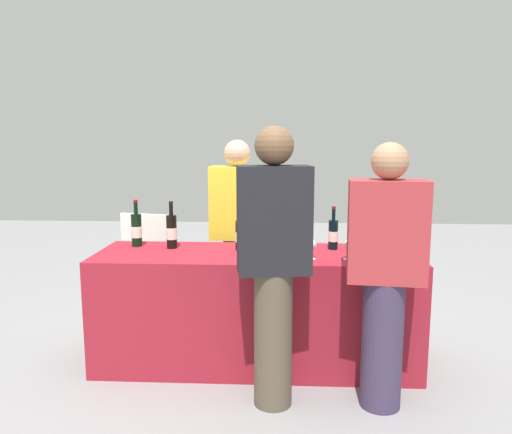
{
  "coord_description": "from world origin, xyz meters",
  "views": [
    {
      "loc": [
        0.16,
        -3.25,
        1.56
      ],
      "look_at": [
        0.0,
        0.0,
        1.05
      ],
      "focal_mm": 33.79,
      "sensor_mm": 36.0,
      "label": 1
    }
  ],
  "objects": [
    {
      "name": "wine_bottle_4",
      "position": [
        0.54,
        0.14,
        0.91
      ],
      "size": [
        0.07,
        0.07,
        0.31
      ],
      "color": "black",
      "rests_on": "tasting_table"
    },
    {
      "name": "wine_glass_1",
      "position": [
        0.61,
        -0.17,
        0.89
      ],
      "size": [
        0.06,
        0.06,
        0.13
      ],
      "color": "silver",
      "rests_on": "tasting_table"
    },
    {
      "name": "ice_bucket",
      "position": [
        0.74,
        0.05,
        0.88
      ],
      "size": [
        0.21,
        0.21,
        0.17
      ],
      "primitive_type": "cylinder",
      "color": "silver",
      "rests_on": "tasting_table"
    },
    {
      "name": "wine_glass_2",
      "position": [
        0.73,
        -0.12,
        0.89
      ],
      "size": [
        0.06,
        0.06,
        0.13
      ],
      "color": "silver",
      "rests_on": "tasting_table"
    },
    {
      "name": "tasting_table",
      "position": [
        0.0,
        0.0,
        0.4
      ],
      "size": [
        2.2,
        0.69,
        0.8
      ],
      "primitive_type": "cube",
      "color": "maroon",
      "rests_on": "ground_plane"
    },
    {
      "name": "ground_plane",
      "position": [
        0.0,
        0.0,
        0.0
      ],
      "size": [
        12.0,
        12.0,
        0.0
      ],
      "primitive_type": "plane",
      "color": "gray"
    },
    {
      "name": "wine_bottle_0",
      "position": [
        -0.88,
        0.17,
        0.92
      ],
      "size": [
        0.08,
        0.08,
        0.34
      ],
      "color": "black",
      "rests_on": "tasting_table"
    },
    {
      "name": "menu_board",
      "position": [
        -1.04,
        0.92,
        0.46
      ],
      "size": [
        0.46,
        0.13,
        0.92
      ],
      "primitive_type": "cube",
      "rotation": [
        0.0,
        0.0,
        -0.22
      ],
      "color": "white",
      "rests_on": "ground_plane"
    },
    {
      "name": "guest_0",
      "position": [
        0.13,
        -0.55,
        0.89
      ],
      "size": [
        0.44,
        0.28,
        1.64
      ],
      "rotation": [
        0.0,
        0.0,
        0.15
      ],
      "color": "brown",
      "rests_on": "ground_plane"
    },
    {
      "name": "guest_1",
      "position": [
        0.77,
        -0.54,
        0.83
      ],
      "size": [
        0.46,
        0.28,
        1.55
      ],
      "rotation": [
        0.0,
        0.0,
        -0.11
      ],
      "color": "#3F3351",
      "rests_on": "ground_plane"
    },
    {
      "name": "server_pouring",
      "position": [
        -0.18,
        0.59,
        0.84
      ],
      "size": [
        0.44,
        0.25,
        1.57
      ],
      "rotation": [
        0.0,
        0.0,
        3.11
      ],
      "color": "#3F3351",
      "rests_on": "ground_plane"
    },
    {
      "name": "wine_bottle_1",
      "position": [
        -0.61,
        0.12,
        0.92
      ],
      "size": [
        0.07,
        0.07,
        0.34
      ],
      "color": "black",
      "rests_on": "tasting_table"
    },
    {
      "name": "wine_glass_0",
      "position": [
        0.37,
        -0.16,
        0.89
      ],
      "size": [
        0.07,
        0.07,
        0.13
      ],
      "color": "silver",
      "rests_on": "tasting_table"
    },
    {
      "name": "wine_bottle_3",
      "position": [
        0.17,
        0.11,
        0.91
      ],
      "size": [
        0.08,
        0.08,
        0.32
      ],
      "color": "black",
      "rests_on": "tasting_table"
    },
    {
      "name": "wine_bottle_2",
      "position": [
        -0.11,
        0.09,
        0.91
      ],
      "size": [
        0.08,
        0.08,
        0.31
      ],
      "color": "black",
      "rests_on": "tasting_table"
    }
  ]
}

